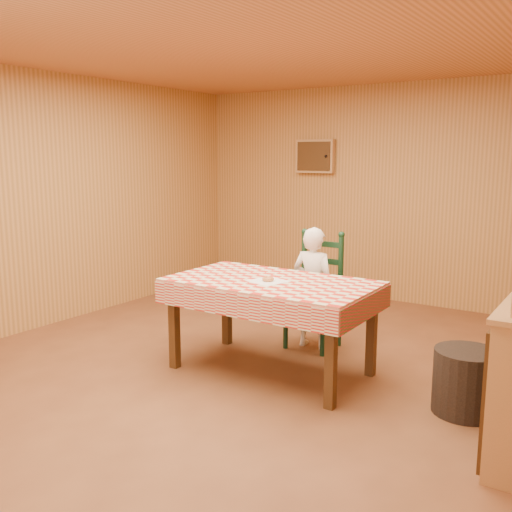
{
  "coord_description": "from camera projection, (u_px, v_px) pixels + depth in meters",
  "views": [
    {
      "loc": [
        2.52,
        -3.62,
        1.76
      ],
      "look_at": [
        0.0,
        0.2,
        0.95
      ],
      "focal_mm": 40.0,
      "sensor_mm": 36.0,
      "label": 1
    }
  ],
  "objects": [
    {
      "name": "ground",
      "position": [
        243.0,
        374.0,
        4.65
      ],
      "size": [
        6.0,
        6.0,
        0.0
      ],
      "primitive_type": "plane",
      "color": "brown",
      "rests_on": "ground"
    },
    {
      "name": "cabin_walls",
      "position": [
        278.0,
        147.0,
        4.77
      ],
      "size": [
        5.1,
        6.05,
        2.65
      ],
      "color": "#B58141",
      "rests_on": "ground"
    },
    {
      "name": "dining_table",
      "position": [
        271.0,
        290.0,
        4.6
      ],
      "size": [
        1.66,
        0.96,
        0.77
      ],
      "color": "#462B12",
      "rests_on": "ground"
    },
    {
      "name": "ladder_chair",
      "position": [
        316.0,
        293.0,
        5.28
      ],
      "size": [
        0.44,
        0.4,
        1.08
      ],
      "color": "black",
      "rests_on": "ground"
    },
    {
      "name": "seated_child",
      "position": [
        313.0,
        288.0,
        5.22
      ],
      "size": [
        0.41,
        0.27,
        1.12
      ],
      "primitive_type": "imported",
      "rotation": [
        0.0,
        0.0,
        3.14
      ],
      "color": "white",
      "rests_on": "ground"
    },
    {
      "name": "napkin",
      "position": [
        268.0,
        281.0,
        4.54
      ],
      "size": [
        0.32,
        0.32,
        0.0
      ],
      "primitive_type": "cube",
      "rotation": [
        0.0,
        0.0,
        -0.28
      ],
      "color": "white",
      "rests_on": "dining_table"
    },
    {
      "name": "donut",
      "position": [
        268.0,
        279.0,
        4.54
      ],
      "size": [
        0.12,
        0.12,
        0.03
      ],
      "primitive_type": "torus",
      "rotation": [
        0.0,
        0.0,
        0.39
      ],
      "color": "#BF7944",
      "rests_on": "napkin"
    },
    {
      "name": "storage_bin",
      "position": [
        466.0,
        382.0,
        3.92
      ],
      "size": [
        0.56,
        0.56,
        0.45
      ],
      "primitive_type": "cylinder",
      "rotation": [
        0.0,
        0.0,
        -0.29
      ],
      "color": "black",
      "rests_on": "ground"
    }
  ]
}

